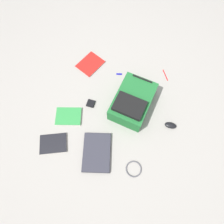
# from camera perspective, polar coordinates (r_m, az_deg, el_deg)

# --- Properties ---
(ground_plane) EXTENTS (4.05, 4.05, 0.00)m
(ground_plane) POSITION_cam_1_polar(r_m,az_deg,el_deg) (1.89, 0.38, 0.02)
(ground_plane) COLOR gray
(backpack) EXTENTS (0.52, 0.42, 0.22)m
(backpack) POSITION_cam_1_polar(r_m,az_deg,el_deg) (1.84, 5.94, 2.88)
(backpack) COLOR #1E662D
(backpack) RESTS_ON ground_plane
(laptop) EXTENTS (0.38, 0.29, 0.03)m
(laptop) POSITION_cam_1_polar(r_m,az_deg,el_deg) (1.77, -4.45, -11.51)
(laptop) COLOR #24242C
(laptop) RESTS_ON ground_plane
(book_manual) EXTENTS (0.21, 0.26, 0.02)m
(book_manual) POSITION_cam_1_polar(r_m,az_deg,el_deg) (1.91, -12.44, -1.26)
(book_manual) COLOR silver
(book_manual) RESTS_ON ground_plane
(book_blue) EXTENTS (0.23, 0.28, 0.02)m
(book_blue) POSITION_cam_1_polar(r_m,az_deg,el_deg) (1.86, -16.59, -8.73)
(book_blue) COLOR silver
(book_blue) RESTS_ON ground_plane
(book_comic) EXTENTS (0.32, 0.31, 0.01)m
(book_comic) POSITION_cam_1_polar(r_m,az_deg,el_deg) (2.17, -6.31, 13.61)
(book_comic) COLOR silver
(book_comic) RESTS_ON ground_plane
(computer_mouse) EXTENTS (0.07, 0.11, 0.03)m
(computer_mouse) POSITION_cam_1_polar(r_m,az_deg,el_deg) (1.91, 16.57, -3.71)
(computer_mouse) COLOR black
(computer_mouse) RESTS_ON ground_plane
(cable_coil) EXTENTS (0.14, 0.14, 0.01)m
(cable_coil) POSITION_cam_1_polar(r_m,az_deg,el_deg) (1.76, 6.29, -16.03)
(cable_coil) COLOR #4C4C51
(cable_coil) RESTS_ON ground_plane
(pen_black) EXTENTS (0.13, 0.07, 0.01)m
(pen_black) POSITION_cam_1_polar(r_m,az_deg,el_deg) (2.15, 15.18, 10.30)
(pen_black) COLOR red
(pen_black) RESTS_ON ground_plane
(earbud_pouch) EXTENTS (0.08, 0.08, 0.02)m
(earbud_pouch) POSITION_cam_1_polar(r_m,az_deg,el_deg) (1.93, -6.16, 2.47)
(earbud_pouch) COLOR black
(earbud_pouch) RESTS_ON ground_plane
(usb_stick) EXTENTS (0.03, 0.06, 0.01)m
(usb_stick) POSITION_cam_1_polar(r_m,az_deg,el_deg) (2.09, 2.08, 10.93)
(usb_stick) COLOR #191999
(usb_stick) RESTS_ON ground_plane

